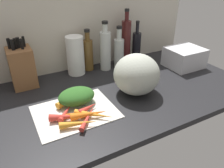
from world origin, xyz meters
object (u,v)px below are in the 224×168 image
Objects in this scene: cutting_board at (75,111)px; carrot_7 at (88,117)px; knife_block at (22,67)px; bottle_1 at (105,50)px; winter_squash at (137,74)px; carrot_0 at (88,108)px; bottle_4 at (136,46)px; carrot_4 at (66,112)px; paper_towel_roll at (75,56)px; carrot_5 at (89,114)px; bottle_2 at (119,51)px; carrot_3 at (94,115)px; carrot_8 at (72,99)px; dish_rack at (184,57)px; bottle_3 at (126,41)px; carrot_6 at (78,123)px; carrot_1 at (67,117)px; carrot_2 at (71,114)px; bottle_0 at (88,54)px.

carrot_7 reaches higher than cutting_board.
bottle_1 is (50.09, -1.74, 1.98)cm from knife_block.
winter_squash is at bearing 18.54° from carrot_7.
carrot_0 is 0.38× the size of bottle_4.
paper_towel_roll reaches higher than carrot_4.
carrot_5 is at bearing -140.36° from bottle_4.
paper_towel_roll is at bearing 174.64° from bottle_2.
carrot_8 reaches higher than carrot_3.
dish_rack reaches higher than carrot_4.
carrot_5 is 49.12cm from paper_towel_roll.
carrot_4 is at bearing -142.64° from bottle_2.
bottle_3 is 8.89cm from bottle_4.
bottle_3 reaches higher than carrot_5.
carrot_5 reaches higher than carrot_6.
carrot_1 is at bearing -115.22° from paper_towel_roll.
knife_block is (-12.77, 41.37, 9.33)cm from carrot_2.
carrot_6 is 5.81cm from carrot_7.
cutting_board is 58.16cm from bottle_2.
cutting_board is at bearing -133.26° from bottle_1.
carrot_4 is at bearing 141.82° from carrot_3.
paper_towel_roll is 1.06× the size of dish_rack.
carrot_0 is 10.03cm from carrot_4.
bottle_2 is at bearing -12.84° from bottle_0.
cutting_board is at bearing 41.92° from carrot_1.
bottle_2 is at bearing -0.15° from bottle_1.
dish_rack is at bearing -13.15° from knife_block.
bottle_1 reaches higher than carrot_5.
knife_block is at bearing 112.48° from cutting_board.
bottle_1 is at bearing 55.19° from carrot_7.
carrot_0 is at bearing 71.71° from carrot_5.
carrot_5 reaches higher than carrot_3.
paper_towel_roll is 29.05cm from bottle_2.
carrot_3 is at bearing -38.18° from carrot_4.
carrot_8 reaches higher than carrot_7.
bottle_3 reaches higher than knife_block.
bottle_1 is 1.15× the size of bottle_2.
carrot_1 reaches higher than carrot_8.
bottle_2 is 14.79cm from bottle_4.
paper_towel_roll is (31.11, 0.94, 0.66)cm from knife_block.
winter_squash is 49.25cm from dish_rack.
winter_squash is 0.88× the size of knife_block.
carrot_4 is at bearing -171.69° from cutting_board.
bottle_0 reaches higher than carrot_4.
carrot_8 is at bearing 79.05° from cutting_board.
winter_squash is at bearing -105.17° from bottle_2.
bottle_0 is (28.68, 41.56, 8.68)cm from carrot_4.
paper_towel_roll is (17.76, 50.44, 9.53)cm from carrot_6.
knife_block is at bearing -176.08° from bottle_0.
cutting_board is 2.08× the size of carrot_8.
carrot_1 is 0.48× the size of bottle_1.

